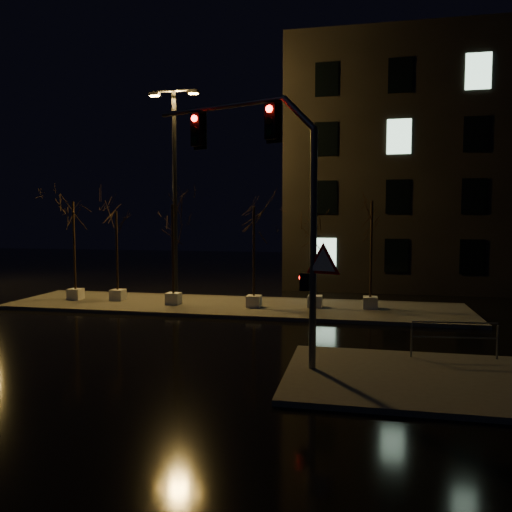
# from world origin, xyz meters

# --- Properties ---
(ground) EXTENTS (90.00, 90.00, 0.00)m
(ground) POSITION_xyz_m (0.00, 0.00, 0.00)
(ground) COLOR black
(ground) RESTS_ON ground
(median) EXTENTS (22.00, 5.00, 0.15)m
(median) POSITION_xyz_m (0.00, 6.00, 0.07)
(median) COLOR #4C4A44
(median) RESTS_ON ground
(sidewalk_corner) EXTENTS (7.00, 5.00, 0.15)m
(sidewalk_corner) POSITION_xyz_m (7.50, -3.50, 0.07)
(sidewalk_corner) COLOR #4C4A44
(sidewalk_corner) RESTS_ON ground
(building) EXTENTS (25.00, 12.00, 15.00)m
(building) POSITION_xyz_m (14.00, 18.00, 7.50)
(building) COLOR black
(building) RESTS_ON ground
(tree_0) EXTENTS (1.80, 1.80, 5.12)m
(tree_0) POSITION_xyz_m (-8.27, 5.93, 4.04)
(tree_0) COLOR silver
(tree_0) RESTS_ON median
(tree_1) EXTENTS (1.80, 1.80, 4.62)m
(tree_1) POSITION_xyz_m (-6.01, 6.10, 3.66)
(tree_1) COLOR silver
(tree_1) RESTS_ON median
(tree_2) EXTENTS (1.80, 1.80, 4.93)m
(tree_2) POSITION_xyz_m (-2.85, 5.62, 3.89)
(tree_2) COLOR silver
(tree_2) RESTS_ON median
(tree_3) EXTENTS (1.80, 1.80, 4.80)m
(tree_3) POSITION_xyz_m (1.15, 5.58, 3.79)
(tree_3) COLOR silver
(tree_3) RESTS_ON median
(tree_4) EXTENTS (1.80, 1.80, 4.30)m
(tree_4) POSITION_xyz_m (3.94, 6.13, 3.42)
(tree_4) COLOR silver
(tree_4) RESTS_ON median
(tree_5) EXTENTS (1.80, 1.80, 5.06)m
(tree_5) POSITION_xyz_m (6.47, 6.30, 3.99)
(tree_5) COLOR silver
(tree_5) RESTS_ON median
(traffic_signal_mast) EXTENTS (5.85, 2.17, 7.55)m
(traffic_signal_mast) POSITION_xyz_m (3.53, -2.97, 5.11)
(traffic_signal_mast) COLOR #5C5E64
(traffic_signal_mast) RESTS_ON sidewalk_corner
(streetlight_main) EXTENTS (2.68, 0.36, 10.76)m
(streetlight_main) POSITION_xyz_m (-3.57, 7.89, 6.36)
(streetlight_main) COLOR black
(streetlight_main) RESTS_ON median
(guard_rail_a) EXTENTS (2.52, 0.32, 1.09)m
(guard_rail_a) POSITION_xyz_m (8.73, -1.50, 0.86)
(guard_rail_a) COLOR #5C5E64
(guard_rail_a) RESTS_ON sidewalk_corner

